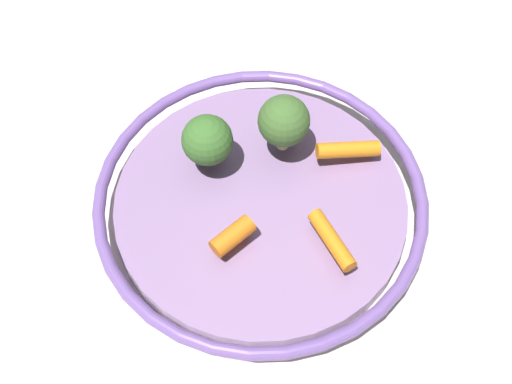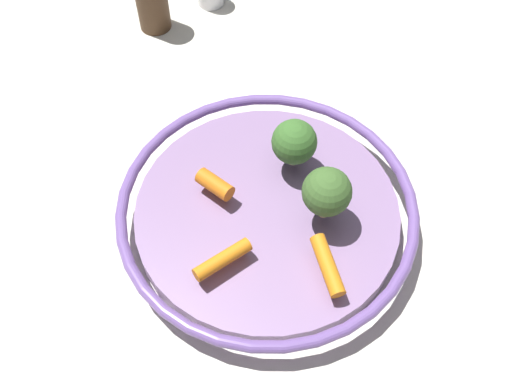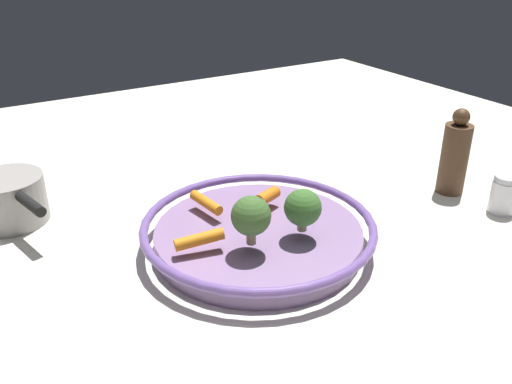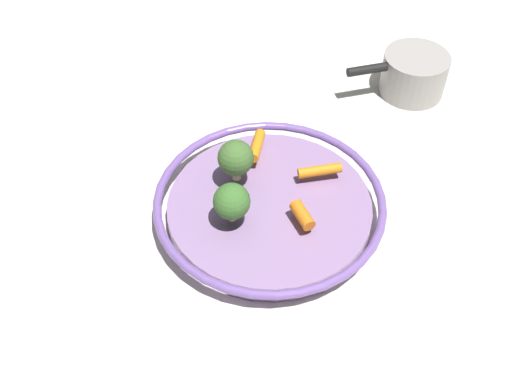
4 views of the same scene
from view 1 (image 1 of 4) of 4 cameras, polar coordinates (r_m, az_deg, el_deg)
ground_plane at (r=0.66m, az=0.41°, el=-2.05°), size 1.87×1.87×0.00m
serving_bowl at (r=0.64m, az=0.42°, el=-1.02°), size 0.34×0.34×0.04m
baby_carrot_back at (r=0.65m, az=8.52°, el=3.91°), size 0.07×0.03×0.02m
baby_carrot_center at (r=0.59m, az=7.04°, el=-4.43°), size 0.02×0.07×0.02m
baby_carrot_near_rim at (r=0.59m, az=-2.19°, el=-4.10°), size 0.05×0.04×0.02m
broccoli_floret_mid at (r=0.62m, az=-4.53°, el=4.79°), size 0.05×0.05×0.06m
broccoli_floret_large at (r=0.63m, az=2.59°, el=6.57°), size 0.05×0.05×0.07m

